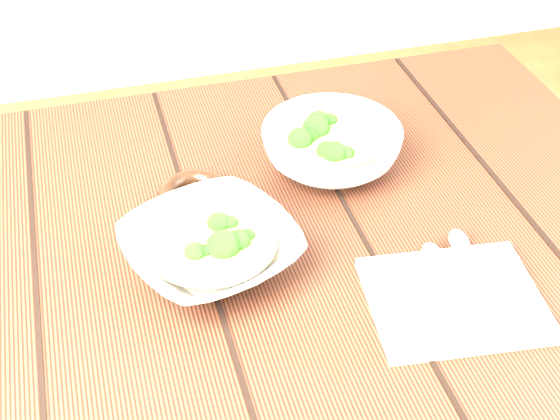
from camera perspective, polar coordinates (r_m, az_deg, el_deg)
name	(u,v)px	position (r m, az deg, el deg)	size (l,w,h in m)	color
table	(223,317)	(1.05, -4.16, -7.80)	(1.20, 0.80, 0.75)	#3A1C10
soup_bowl_front	(211,248)	(0.93, -5.08, -2.77)	(0.25, 0.25, 0.06)	silver
soup_bowl_back	(331,146)	(1.09, 3.78, 4.69)	(0.24, 0.24, 0.07)	silver
trivet	(195,195)	(1.04, -6.27, 1.13)	(0.10, 0.10, 0.02)	black
napkin	(454,299)	(0.92, 12.64, -6.39)	(0.19, 0.16, 0.01)	beige
spoon_left	(438,273)	(0.93, 11.45, -4.56)	(0.05, 0.16, 0.01)	#A29C8F
spoon_right	(464,259)	(0.96, 13.32, -3.48)	(0.06, 0.16, 0.01)	#A29C8F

